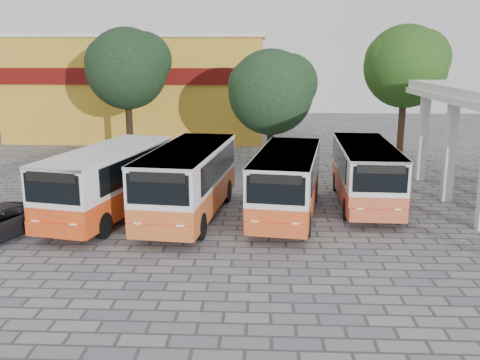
{
  "coord_description": "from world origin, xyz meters",
  "views": [
    {
      "loc": [
        -0.86,
        -18.81,
        6.78
      ],
      "look_at": [
        -1.86,
        3.57,
        1.5
      ],
      "focal_mm": 40.0,
      "sensor_mm": 36.0,
      "label": 1
    }
  ],
  "objects_px": {
    "bus_far_right": "(365,171)",
    "bus_centre_right": "(287,179)",
    "bus_far_left": "(109,178)",
    "bus_centre_left": "(189,178)"
  },
  "relations": [
    {
      "from": "bus_far_left",
      "to": "bus_centre_right",
      "type": "xyz_separation_m",
      "value": [
        7.53,
        0.37,
        -0.07
      ]
    },
    {
      "from": "bus_far_left",
      "to": "bus_centre_left",
      "type": "height_order",
      "value": "bus_centre_left"
    },
    {
      "from": "bus_far_left",
      "to": "bus_centre_right",
      "type": "height_order",
      "value": "bus_far_left"
    },
    {
      "from": "bus_centre_right",
      "to": "bus_far_right",
      "type": "relative_size",
      "value": 1.03
    },
    {
      "from": "bus_far_left",
      "to": "bus_centre_right",
      "type": "relative_size",
      "value": 1.05
    },
    {
      "from": "bus_far_right",
      "to": "bus_centre_right",
      "type": "bearing_deg",
      "value": -149.91
    },
    {
      "from": "bus_centre_right",
      "to": "bus_far_right",
      "type": "height_order",
      "value": "bus_centre_right"
    },
    {
      "from": "bus_far_left",
      "to": "bus_centre_right",
      "type": "bearing_deg",
      "value": 15.08
    },
    {
      "from": "bus_far_right",
      "to": "bus_centre_left",
      "type": "bearing_deg",
      "value": -161.42
    },
    {
      "from": "bus_centre_right",
      "to": "bus_far_right",
      "type": "bearing_deg",
      "value": 35.97
    }
  ]
}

